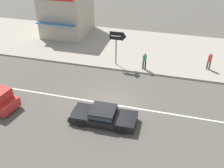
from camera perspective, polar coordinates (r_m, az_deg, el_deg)
The scene contains 8 objects.
ground_plane at distance 19.54m, azimuth -0.65°, elevation -4.38°, with size 160.00×160.00×0.00m, color #544F47.
lane_centre_stripe at distance 19.54m, azimuth -0.65°, elevation -4.37°, with size 50.40×0.14×0.01m, color silver.
kerb_strip at distance 28.04m, azimuth 4.93°, elevation 7.78°, with size 68.00×10.00×0.15m, color #9E9384.
sedan_black_0 at distance 17.65m, azimuth -1.90°, elevation -6.85°, with size 4.49×1.94×1.06m.
arrow_signboard at distance 23.30m, azimuth 2.28°, elevation 10.02°, with size 1.53×0.81×3.22m.
pedestrian_near_clock at distance 23.50m, azimuth 7.11°, elevation 5.26°, with size 0.34×0.34×1.60m.
pedestrian_mid_kerb at distance 24.86m, azimuth 20.50°, elevation 4.97°, with size 0.34×0.34×1.61m.
shopfront_corner_warung at distance 31.44m, azimuth -9.81°, elevation 15.45°, with size 4.86×6.29×5.23m.
Camera 1 is at (4.25, -15.06, 11.69)m, focal length 42.00 mm.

